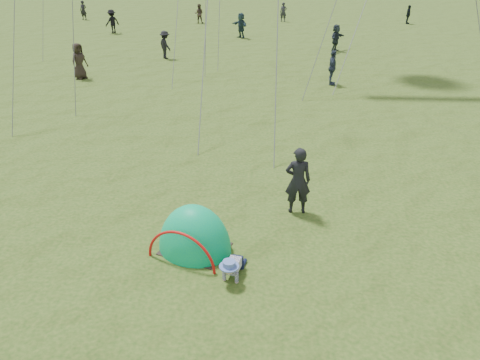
{
  "coord_description": "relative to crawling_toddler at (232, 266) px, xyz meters",
  "views": [
    {
      "loc": [
        0.65,
        -6.97,
        6.1
      ],
      "look_at": [
        0.02,
        3.24,
        1.0
      ],
      "focal_mm": 35.0,
      "sensor_mm": 36.0,
      "label": 1
    }
  ],
  "objects": [
    {
      "name": "crowd_person_7",
      "position": [
        -5.72,
        35.73,
        0.53
      ],
      "size": [
        0.79,
        0.62,
        1.62
      ],
      "primitive_type": "imported",
      "rotation": [
        0.0,
        0.0,
        3.15
      ],
      "color": "#40332A",
      "rests_on": "ground"
    },
    {
      "name": "crowd_person_2",
      "position": [
        12.77,
        36.49,
        0.51
      ],
      "size": [
        0.77,
        1.0,
        1.58
      ],
      "primitive_type": "imported",
      "rotation": [
        0.0,
        0.0,
        1.09
      ],
      "color": "black",
      "rests_on": "ground"
    },
    {
      "name": "ground",
      "position": [
        -0.02,
        -0.74,
        -0.28
      ],
      "size": [
        140.0,
        140.0,
        0.0
      ],
      "primitive_type": "plane",
      "color": "#214413"
    },
    {
      "name": "crowd_person_6",
      "position": [
        1.79,
        37.24,
        0.55
      ],
      "size": [
        0.65,
        0.47,
        1.66
      ],
      "primitive_type": "imported",
      "rotation": [
        0.0,
        0.0,
        6.15
      ],
      "color": "#25262B",
      "rests_on": "ground"
    },
    {
      "name": "crowd_person_8",
      "position": [
        3.72,
        15.36,
        0.56
      ],
      "size": [
        0.53,
        1.02,
        1.67
      ],
      "primitive_type": "imported",
      "rotation": [
        0.0,
        0.0,
        1.44
      ],
      "color": "#2C364A",
      "rests_on": "ground"
    },
    {
      "name": "crowd_person_12",
      "position": [
        -16.78,
        37.26,
        0.57
      ],
      "size": [
        0.67,
        0.49,
        1.7
      ],
      "primitive_type": "imported",
      "rotation": [
        0.0,
        0.0,
        6.13
      ],
      "color": "black",
      "rests_on": "ground"
    },
    {
      "name": "crowd_person_3",
      "position": [
        -11.74,
        29.86,
        0.61
      ],
      "size": [
        1.25,
        1.3,
        1.78
      ],
      "primitive_type": "imported",
      "rotation": [
        0.0,
        0.0,
        4.0
      ],
      "color": "black",
      "rests_on": "ground"
    },
    {
      "name": "crawling_toddler",
      "position": [
        0.0,
        0.0,
        0.0
      ],
      "size": [
        0.67,
        0.83,
        0.56
      ],
      "primitive_type": null,
      "rotation": [
        0.0,
        0.0,
        -0.24
      ],
      "color": "black",
      "rests_on": "ground"
    },
    {
      "name": "crowd_person_5",
      "position": [
        4.92,
        23.88,
        0.56
      ],
      "size": [
        1.24,
        1.58,
        1.68
      ],
      "primitive_type": "imported",
      "rotation": [
        0.0,
        0.0,
        1.01
      ],
      "color": "#202930",
      "rests_on": "ground"
    },
    {
      "name": "popup_tent",
      "position": [
        -0.92,
        0.95,
        -0.28
      ],
      "size": [
        2.06,
        1.89,
        2.18
      ],
      "primitive_type": "ellipsoid",
      "rotation": [
        0.0,
        0.0,
        -0.35
      ],
      "color": "#009677",
      "rests_on": "ground"
    },
    {
      "name": "crowd_person_11",
      "position": [
        -1.55,
        28.45,
        0.62
      ],
      "size": [
        1.46,
        1.63,
        1.79
      ],
      "primitive_type": "imported",
      "rotation": [
        0.0,
        0.0,
        5.39
      ],
      "color": "#1F333C",
      "rests_on": "ground"
    },
    {
      "name": "crowd_person_10",
      "position": [
        -9.07,
        15.78,
        0.62
      ],
      "size": [
        0.94,
        1.05,
        1.8
      ],
      "primitive_type": "imported",
      "rotation": [
        0.0,
        0.0,
        1.04
      ],
      "color": "black",
      "rests_on": "ground"
    },
    {
      "name": "standing_adult",
      "position": [
        1.43,
        2.78,
        0.61
      ],
      "size": [
        0.67,
        0.46,
        1.77
      ],
      "primitive_type": "imported",
      "rotation": [
        0.0,
        0.0,
        3.2
      ],
      "color": "black",
      "rests_on": "ground"
    },
    {
      "name": "crowd_person_9",
      "position": [
        -5.68,
        20.88,
        0.54
      ],
      "size": [
        1.13,
        1.21,
        1.64
      ],
      "primitive_type": "imported",
      "rotation": [
        0.0,
        0.0,
        2.24
      ],
      "color": "black",
      "rests_on": "ground"
    }
  ]
}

